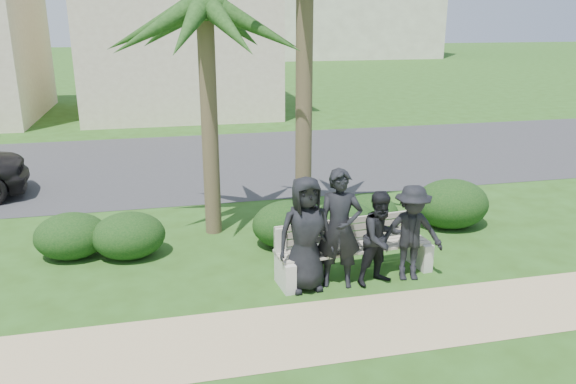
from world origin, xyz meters
name	(u,v)px	position (x,y,z in m)	size (l,w,h in m)	color
ground	(294,274)	(0.00, 0.00, 0.00)	(160.00, 160.00, 0.00)	#284915
footpath	(324,330)	(0.00, -1.80, 0.00)	(30.00, 1.60, 0.01)	tan
asphalt_street	(232,161)	(0.00, 8.00, 0.00)	(160.00, 8.00, 0.01)	#2D2D30
stucco_bldg_right	(177,28)	(-1.00, 18.00, 3.66)	(8.40, 8.40, 7.30)	beige
park_bench	(355,252)	(0.97, -0.26, 0.41)	(2.68, 0.87, 0.92)	gray
man_a	(306,234)	(0.06, -0.52, 0.92)	(0.90, 0.58, 1.84)	black
man_b	(340,229)	(0.60, -0.54, 0.96)	(0.70, 0.46, 1.92)	black
man_c	(381,238)	(1.27, -0.61, 0.77)	(0.75, 0.59, 1.55)	black
man_d	(411,233)	(1.80, -0.58, 0.80)	(1.03, 0.59, 1.60)	black
hedge_a	(71,235)	(-3.70, 1.61, 0.42)	(1.28, 1.06, 0.83)	black
hedge_b	(129,234)	(-2.70, 1.39, 0.42)	(1.29, 1.07, 0.84)	black
hedge_c	(288,223)	(0.19, 1.26, 0.44)	(1.36, 1.12, 0.89)	black
hedge_d	(344,222)	(1.26, 1.14, 0.41)	(1.26, 1.04, 0.82)	black
hedge_e	(369,213)	(1.90, 1.55, 0.40)	(1.22, 1.00, 0.79)	black
hedge_f	(451,202)	(3.68, 1.52, 0.50)	(1.55, 1.28, 1.01)	black
palm_left	(205,10)	(-1.11, 2.27, 4.25)	(3.00, 3.00, 5.21)	brown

